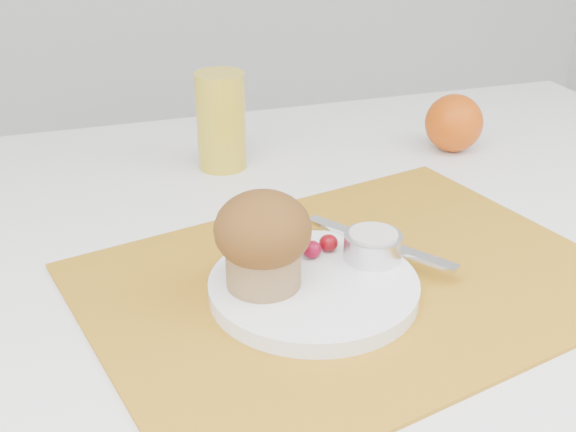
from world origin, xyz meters
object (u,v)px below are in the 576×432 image
object	(u,v)px
plate	(314,287)
muffin	(263,239)
juice_glass	(221,121)
orange	(454,123)

from	to	relation	value
plate	muffin	distance (m)	0.07
plate	muffin	xyz separation A→B (m)	(-0.05, 0.01, 0.06)
plate	juice_glass	xyz separation A→B (m)	(-0.01, 0.34, 0.05)
plate	juice_glass	distance (m)	0.35
plate	juice_glass	size ratio (longest dim) A/B	1.54
orange	plate	bearing A→B (deg)	-136.39
plate	orange	world-z (taller)	orange
muffin	juice_glass	bearing A→B (deg)	83.43
juice_glass	muffin	world-z (taller)	juice_glass
plate	orange	distance (m)	0.44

